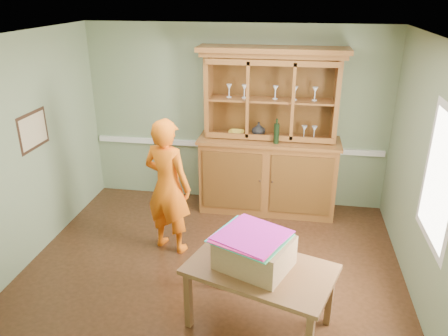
% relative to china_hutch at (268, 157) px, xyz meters
% --- Properties ---
extents(floor, '(4.50, 4.50, 0.00)m').
position_rel_china_hutch_xyz_m(floor, '(-0.52, -1.73, -0.84)').
color(floor, '#4F2C19').
rests_on(floor, ground).
extents(ceiling, '(4.50, 4.50, 0.00)m').
position_rel_china_hutch_xyz_m(ceiling, '(-0.52, -1.73, 1.86)').
color(ceiling, white).
rests_on(ceiling, wall_back).
extents(wall_back, '(4.50, 0.00, 4.50)m').
position_rel_china_hutch_xyz_m(wall_back, '(-0.52, 0.27, 0.51)').
color(wall_back, gray).
rests_on(wall_back, floor).
extents(wall_left, '(0.00, 4.00, 4.00)m').
position_rel_china_hutch_xyz_m(wall_left, '(-2.77, -1.73, 0.51)').
color(wall_left, gray).
rests_on(wall_left, floor).
extents(wall_right, '(0.00, 4.00, 4.00)m').
position_rel_china_hutch_xyz_m(wall_right, '(1.73, -1.73, 0.51)').
color(wall_right, gray).
rests_on(wall_right, floor).
extents(wall_front, '(4.50, 0.00, 4.50)m').
position_rel_china_hutch_xyz_m(wall_front, '(-0.52, -3.73, 0.51)').
color(wall_front, gray).
rests_on(wall_front, floor).
extents(chair_rail, '(4.41, 0.05, 0.08)m').
position_rel_china_hutch_xyz_m(chair_rail, '(-0.52, 0.25, 0.06)').
color(chair_rail, white).
rests_on(chair_rail, wall_back).
extents(framed_map, '(0.03, 0.60, 0.46)m').
position_rel_china_hutch_xyz_m(framed_map, '(-2.75, -1.43, 0.71)').
color(framed_map, '#321E14').
rests_on(framed_map, wall_left).
extents(window_panel, '(0.03, 0.96, 1.36)m').
position_rel_china_hutch_xyz_m(window_panel, '(1.71, -2.03, 0.66)').
color(window_panel, white).
rests_on(window_panel, wall_right).
extents(china_hutch, '(2.05, 0.68, 2.41)m').
position_rel_china_hutch_xyz_m(china_hutch, '(0.00, 0.00, 0.00)').
color(china_hutch, brown).
rests_on(china_hutch, floor).
extents(dining_table, '(1.55, 1.21, 0.68)m').
position_rel_china_hutch_xyz_m(dining_table, '(0.11, -2.53, -0.24)').
color(dining_table, brown).
rests_on(dining_table, floor).
extents(cardboard_box, '(0.80, 0.73, 0.30)m').
position_rel_china_hutch_xyz_m(cardboard_box, '(0.05, -2.52, -0.01)').
color(cardboard_box, '#9B7850').
rests_on(cardboard_box, dining_table).
extents(kite_stack, '(0.78, 0.78, 0.04)m').
position_rel_china_hutch_xyz_m(kite_stack, '(0.00, -2.51, 0.17)').
color(kite_stack, '#35B774').
rests_on(kite_stack, cardboard_box).
extents(person, '(0.73, 0.60, 1.74)m').
position_rel_china_hutch_xyz_m(person, '(-1.15, -1.30, 0.03)').
color(person, orange).
rests_on(person, floor).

